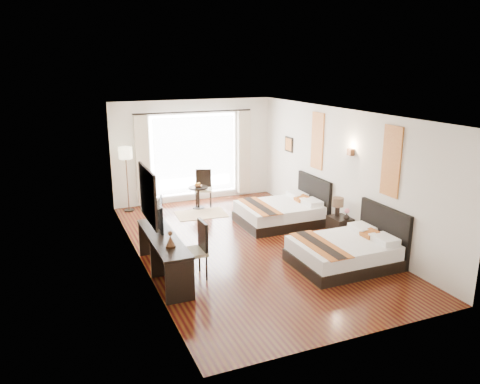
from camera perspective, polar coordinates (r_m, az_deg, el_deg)
name	(u,v)px	position (r m, az deg, el deg)	size (l,w,h in m)	color
floor	(248,246)	(9.99, 1.01, -6.57)	(4.50, 7.50, 0.01)	#320909
ceiling	(249,113)	(9.31, 1.10, 9.59)	(4.50, 7.50, 0.02)	white
wall_headboard	(341,172)	(10.64, 12.20, 2.39)	(0.01, 7.50, 2.80)	silver
wall_desk	(139,193)	(8.92, -12.27, -0.12)	(0.01, 7.50, 2.80)	silver
wall_window	(194,151)	(12.99, -5.64, 4.99)	(4.50, 0.01, 2.80)	silver
wall_entry	(362,245)	(6.47, 14.62, -6.27)	(4.50, 0.01, 2.80)	silver
window_glass	(194,155)	(13.00, -5.61, 4.55)	(2.40, 0.02, 2.20)	white
sheer_curtain	(195,155)	(12.94, -5.53, 4.50)	(2.30, 0.02, 2.10)	white
drape_left	(142,160)	(12.56, -11.80, 3.82)	(0.35, 0.14, 2.35)	#C5B099
drape_right	(244,152)	(13.40, 0.47, 4.86)	(0.35, 0.14, 2.35)	#C5B099
art_panel_near	(391,161)	(9.27, 17.97, 3.56)	(0.03, 0.50, 1.35)	#973616
art_panel_far	(317,141)	(11.35, 9.41, 6.16)	(0.03, 0.50, 1.35)	#973616
wall_sconce	(351,152)	(10.20, 13.33, 4.75)	(0.10, 0.14, 0.14)	#482B19
mirror_frame	(148,195)	(8.19, -11.18, -0.36)	(0.04, 1.25, 0.95)	black
mirror_glass	(149,195)	(8.19, -11.01, -0.34)	(0.01, 1.12, 0.82)	white
bed_near	(347,251)	(9.22, 12.91, -7.01)	(1.90, 1.48, 1.07)	black
bed_far	(282,212)	(11.30, 5.20, -2.44)	(1.93, 1.50, 1.08)	black
nightstand	(340,228)	(10.54, 12.06, -4.28)	(0.41, 0.51, 0.49)	black
table_lamp	(338,203)	(10.44, 11.83, -1.38)	(0.26, 0.26, 0.41)	black
vase	(347,216)	(10.29, 12.87, -2.88)	(0.14, 0.14, 0.15)	black
console_desk	(164,256)	(8.62, -9.27, -7.72)	(0.50, 2.20, 0.76)	black
television	(157,214)	(8.88, -10.12, -2.70)	(0.89, 0.12, 0.51)	black
bronze_figurine	(170,240)	(7.93, -8.48, -5.84)	(0.17, 0.17, 0.25)	#482B19
desk_chair	(193,261)	(8.50, -5.72, -8.35)	(0.49, 0.49, 1.04)	#C0B793
floor_lamp	(126,157)	(12.26, -13.77, 4.15)	(0.34, 0.34, 1.69)	black
side_table	(198,198)	(12.45, -5.08, -0.68)	(0.51, 0.51, 0.59)	black
fruit_bowl	(198,186)	(12.33, -5.13, 0.72)	(0.22, 0.22, 0.05)	#4C301B
window_chair	(204,195)	(12.68, -4.45, -0.36)	(0.58, 0.58, 0.97)	#C0B793
jute_rug	(201,214)	(12.03, -4.78, -2.69)	(1.26, 0.86, 0.01)	tan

